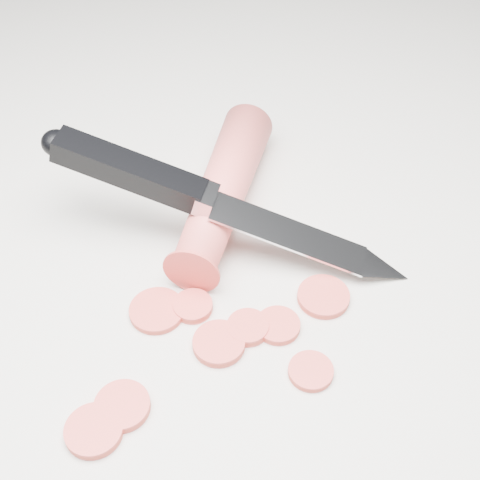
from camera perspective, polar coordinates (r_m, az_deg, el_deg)
ground at (r=0.50m, az=-5.80°, el=-4.39°), size 2.40×2.40×0.00m
carrot at (r=0.55m, az=-1.44°, el=4.29°), size 0.16×0.14×0.04m
carrot_slice_0 at (r=0.45m, az=-12.37°, el=-15.61°), size 0.04×0.04×0.01m
carrot_slice_1 at (r=0.47m, az=-1.82°, el=-8.82°), size 0.04×0.04×0.01m
carrot_slice_2 at (r=0.49m, az=-7.11°, el=-6.00°), size 0.04×0.04×0.01m
carrot_slice_3 at (r=0.49m, az=-4.05°, el=-5.66°), size 0.03×0.03×0.01m
carrot_slice_4 at (r=0.50m, az=7.14°, el=-4.82°), size 0.04×0.04×0.01m
carrot_slice_5 at (r=0.45m, az=-10.02°, el=-13.77°), size 0.04×0.04×0.01m
carrot_slice_6 at (r=0.48m, az=3.26°, el=-7.29°), size 0.03×0.03×0.01m
carrot_slice_7 at (r=0.48m, az=0.67°, el=-7.47°), size 0.03×0.03×0.01m
carrot_slice_8 at (r=0.46m, az=6.06°, el=-11.07°), size 0.03×0.03×0.01m
kitchen_knife at (r=0.50m, az=-1.12°, el=3.15°), size 0.21×0.24×0.09m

